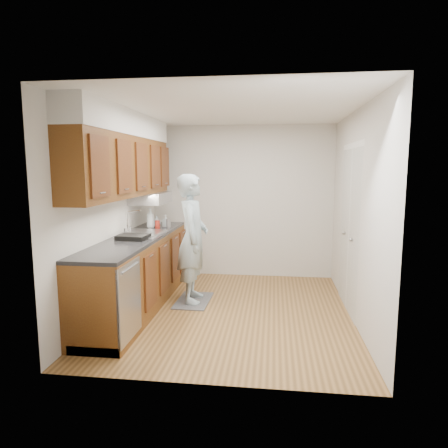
{
  "coord_description": "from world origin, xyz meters",
  "views": [
    {
      "loc": [
        0.53,
        -4.85,
        1.82
      ],
      "look_at": [
        -0.11,
        0.25,
        1.09
      ],
      "focal_mm": 32.0,
      "sensor_mm": 36.0,
      "label": 1
    }
  ],
  "objects_px": {
    "person": "(193,230)",
    "soap_bottle_a": "(150,218)",
    "dish_rack": "(133,237)",
    "soap_bottle_b": "(166,221)",
    "soda_can": "(157,225)",
    "soap_bottle_c": "(156,221)",
    "steel_can": "(169,223)"
  },
  "relations": [
    {
      "from": "soap_bottle_b",
      "to": "dish_rack",
      "type": "bearing_deg",
      "value": -96.64
    },
    {
      "from": "person",
      "to": "soap_bottle_a",
      "type": "xyz_separation_m",
      "value": [
        -0.71,
        0.41,
        0.1
      ]
    },
    {
      "from": "dish_rack",
      "to": "person",
      "type": "bearing_deg",
      "value": 43.67
    },
    {
      "from": "soap_bottle_c",
      "to": "soap_bottle_b",
      "type": "bearing_deg",
      "value": -13.6
    },
    {
      "from": "steel_can",
      "to": "soda_can",
      "type": "bearing_deg",
      "value": -119.45
    },
    {
      "from": "soap_bottle_b",
      "to": "soap_bottle_c",
      "type": "bearing_deg",
      "value": 166.4
    },
    {
      "from": "soap_bottle_b",
      "to": "soap_bottle_c",
      "type": "distance_m",
      "value": 0.16
    },
    {
      "from": "person",
      "to": "soap_bottle_c",
      "type": "xyz_separation_m",
      "value": [
        -0.67,
        0.59,
        0.03
      ]
    },
    {
      "from": "steel_can",
      "to": "dish_rack",
      "type": "bearing_deg",
      "value": -99.82
    },
    {
      "from": "person",
      "to": "steel_can",
      "type": "relative_size",
      "value": 15.01
    },
    {
      "from": "person",
      "to": "dish_rack",
      "type": "height_order",
      "value": "person"
    },
    {
      "from": "dish_rack",
      "to": "soap_bottle_a",
      "type": "bearing_deg",
      "value": 99.18
    },
    {
      "from": "person",
      "to": "soda_can",
      "type": "relative_size",
      "value": 15.42
    },
    {
      "from": "soap_bottle_b",
      "to": "steel_can",
      "type": "distance_m",
      "value": 0.07
    },
    {
      "from": "person",
      "to": "soap_bottle_c",
      "type": "height_order",
      "value": "person"
    },
    {
      "from": "soap_bottle_c",
      "to": "soda_can",
      "type": "bearing_deg",
      "value": -70.47
    },
    {
      "from": "soap_bottle_a",
      "to": "person",
      "type": "bearing_deg",
      "value": -29.9
    },
    {
      "from": "soap_bottle_c",
      "to": "steel_can",
      "type": "bearing_deg",
      "value": -21.43
    },
    {
      "from": "soap_bottle_b",
      "to": "dish_rack",
      "type": "distance_m",
      "value": 1.07
    },
    {
      "from": "soda_can",
      "to": "dish_rack",
      "type": "bearing_deg",
      "value": -94.6
    },
    {
      "from": "soda_can",
      "to": "soap_bottle_c",
      "type": "bearing_deg",
      "value": 109.53
    },
    {
      "from": "soap_bottle_c",
      "to": "soda_can",
      "type": "relative_size",
      "value": 1.29
    },
    {
      "from": "soda_can",
      "to": "steel_can",
      "type": "bearing_deg",
      "value": 60.55
    },
    {
      "from": "soap_bottle_a",
      "to": "soda_can",
      "type": "height_order",
      "value": "soap_bottle_a"
    },
    {
      "from": "steel_can",
      "to": "dish_rack",
      "type": "height_order",
      "value": "steel_can"
    },
    {
      "from": "person",
      "to": "soda_can",
      "type": "xyz_separation_m",
      "value": [
        -0.58,
        0.31,
        0.02
      ]
    },
    {
      "from": "soap_bottle_b",
      "to": "soap_bottle_c",
      "type": "height_order",
      "value": "soap_bottle_b"
    },
    {
      "from": "person",
      "to": "steel_can",
      "type": "xyz_separation_m",
      "value": [
        -0.47,
        0.51,
        0.02
      ]
    },
    {
      "from": "person",
      "to": "soap_bottle_a",
      "type": "relative_size",
      "value": 6.62
    },
    {
      "from": "person",
      "to": "soap_bottle_c",
      "type": "relative_size",
      "value": 11.96
    },
    {
      "from": "steel_can",
      "to": "soap_bottle_a",
      "type": "bearing_deg",
      "value": -157.88
    },
    {
      "from": "soap_bottle_a",
      "to": "dish_rack",
      "type": "xyz_separation_m",
      "value": [
        0.07,
        -0.92,
        -0.12
      ]
    }
  ]
}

